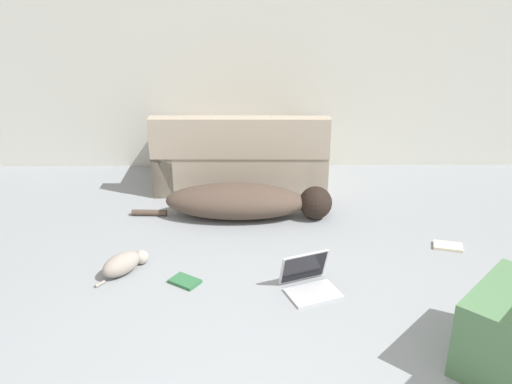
# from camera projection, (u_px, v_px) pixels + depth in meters

# --- Properties ---
(wall_back) EXTENTS (7.35, 0.06, 2.43)m
(wall_back) POSITION_uv_depth(u_px,v_px,m) (264.00, 53.00, 5.78)
(wall_back) COLOR beige
(wall_back) RESTS_ON ground_plane
(couch) EXTENTS (1.67, 0.84, 0.78)m
(couch) POSITION_uv_depth(u_px,v_px,m) (241.00, 160.00, 5.65)
(couch) COLOR tan
(couch) RESTS_ON ground_plane
(dog) EXTENTS (1.77, 0.50, 0.30)m
(dog) POSITION_uv_depth(u_px,v_px,m) (245.00, 201.00, 4.99)
(dog) COLOR #4C3D33
(dog) RESTS_ON ground_plane
(cat) EXTENTS (0.36, 0.42, 0.16)m
(cat) POSITION_uv_depth(u_px,v_px,m) (124.00, 263.00, 4.15)
(cat) COLOR gray
(cat) RESTS_ON ground_plane
(laptop_open) EXTENTS (0.44, 0.43, 0.25)m
(laptop_open) POSITION_uv_depth(u_px,v_px,m) (308.00, 278.00, 3.96)
(laptop_open) COLOR #B7B7BC
(laptop_open) RESTS_ON ground_plane
(book_cream) EXTENTS (0.25, 0.19, 0.02)m
(book_cream) POSITION_uv_depth(u_px,v_px,m) (448.00, 246.00, 4.52)
(book_cream) COLOR beige
(book_cream) RESTS_ON ground_plane
(book_green) EXTENTS (0.25, 0.23, 0.02)m
(book_green) POSITION_uv_depth(u_px,v_px,m) (185.00, 281.00, 4.04)
(book_green) COLOR #2D663D
(book_green) RESTS_ON ground_plane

